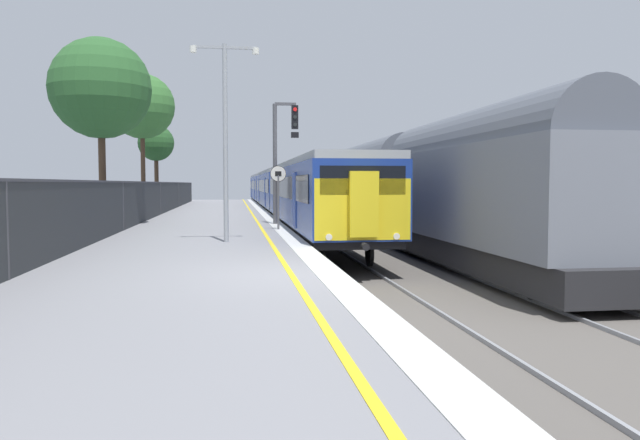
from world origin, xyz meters
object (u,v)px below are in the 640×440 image
at_px(platform_lamp_mid, 225,126).
at_px(background_tree_centre, 156,144).
at_px(signal_gantry, 281,149).
at_px(commuter_train_at_platform, 280,190).
at_px(background_tree_left, 99,92).
at_px(freight_train_adjacent_track, 373,184).
at_px(speed_limit_sign, 278,189).
at_px(background_tree_right, 143,108).

distance_m(platform_lamp_mid, background_tree_centre, 31.87).
distance_m(signal_gantry, background_tree_centre, 24.87).
bearing_deg(commuter_train_at_platform, platform_lamp_mid, -97.74).
height_order(commuter_train_at_platform, background_tree_centre, background_tree_centre).
relative_size(commuter_train_at_platform, signal_gantry, 11.47).
bearing_deg(platform_lamp_mid, background_tree_left, 122.91).
relative_size(freight_train_adjacent_track, speed_limit_sign, 17.94).
bearing_deg(signal_gantry, freight_train_adjacent_track, 49.58).
distance_m(platform_lamp_mid, background_tree_left, 9.74).
bearing_deg(speed_limit_sign, background_tree_centre, 106.00).
bearing_deg(speed_limit_sign, freight_train_adjacent_track, 58.65).
xyz_separation_m(background_tree_left, background_tree_centre, (-0.58, 23.33, -0.67)).
xyz_separation_m(freight_train_adjacent_track, background_tree_centre, (-13.49, 17.05, 3.11)).
relative_size(commuter_train_at_platform, speed_limit_sign, 24.68).
height_order(speed_limit_sign, background_tree_centre, background_tree_centre).
bearing_deg(background_tree_right, background_tree_left, -87.39).
xyz_separation_m(signal_gantry, platform_lamp_mid, (-2.26, -7.83, 0.19)).
xyz_separation_m(signal_gantry, background_tree_centre, (-8.01, 23.49, 1.59)).
height_order(freight_train_adjacent_track, background_tree_right, background_tree_right).
bearing_deg(background_tree_right, commuter_train_at_platform, 6.98).
distance_m(speed_limit_sign, platform_lamp_mid, 5.37).
bearing_deg(platform_lamp_mid, signal_gantry, 73.92).
relative_size(commuter_train_at_platform, background_tree_right, 6.28).
height_order(freight_train_adjacent_track, speed_limit_sign, freight_train_adjacent_track).
distance_m(commuter_train_at_platform, freight_train_adjacent_track, 13.83).
bearing_deg(signal_gantry, commuter_train_at_platform, 85.70).
relative_size(signal_gantry, background_tree_left, 0.68).
bearing_deg(freight_train_adjacent_track, background_tree_right, 138.78).
bearing_deg(speed_limit_sign, background_tree_left, 154.80).
bearing_deg(freight_train_adjacent_track, background_tree_centre, 128.35).
bearing_deg(commuter_train_at_platform, speed_limit_sign, -94.62).
relative_size(speed_limit_sign, background_tree_right, 0.25).
distance_m(speed_limit_sign, background_tree_centre, 27.92).
height_order(freight_train_adjacent_track, platform_lamp_mid, platform_lamp_mid).
bearing_deg(speed_limit_sign, commuter_train_at_platform, 85.38).
xyz_separation_m(speed_limit_sign, background_tree_left, (-7.06, 3.32, 3.94)).
xyz_separation_m(commuter_train_at_platform, freight_train_adjacent_track, (4.00, -13.23, 0.43)).
distance_m(freight_train_adjacent_track, background_tree_left, 14.85).
distance_m(speed_limit_sign, background_tree_right, 23.67).
relative_size(commuter_train_at_platform, platform_lamp_mid, 10.22).
bearing_deg(background_tree_right, signal_gantry, -65.92).
relative_size(platform_lamp_mid, background_tree_centre, 0.91).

